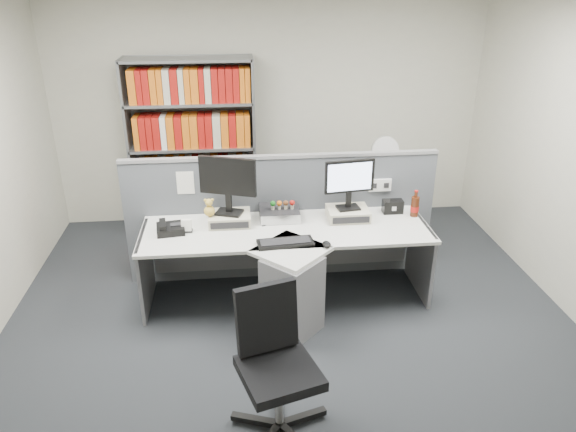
{
  "coord_description": "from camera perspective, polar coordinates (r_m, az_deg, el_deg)",
  "views": [
    {
      "loc": [
        -0.43,
        -3.57,
        2.85
      ],
      "look_at": [
        0.0,
        0.65,
        0.92
      ],
      "focal_mm": 33.96,
      "sensor_mm": 36.0,
      "label": 1
    }
  ],
  "objects": [
    {
      "name": "office_chair",
      "position": [
        3.66,
        -1.4,
        -14.79
      ],
      "size": [
        0.66,
        0.64,
        1.0
      ],
      "color": "silver",
      "rests_on": "ground"
    },
    {
      "name": "room_shell",
      "position": [
        3.75,
        1.02,
        8.06
      ],
      "size": [
        5.04,
        5.54,
        2.72
      ],
      "color": "beige",
      "rests_on": "ground"
    },
    {
      "name": "desktop_pc",
      "position": [
        5.09,
        -0.93,
        0.29
      ],
      "size": [
        0.36,
        0.33,
        0.1
      ],
      "color": "black",
      "rests_on": "desk"
    },
    {
      "name": "monitor_riser_left",
      "position": [
        5.0,
        -6.14,
        -0.27
      ],
      "size": [
        0.38,
        0.31,
        0.1
      ],
      "color": "beige",
      "rests_on": "desk"
    },
    {
      "name": "speaker",
      "position": [
        5.29,
        10.9,
        0.99
      ],
      "size": [
        0.19,
        0.11,
        0.13
      ],
      "primitive_type": "cube",
      "color": "black",
      "rests_on": "desk"
    },
    {
      "name": "desk_fan",
      "position": [
        6.08,
        10.07,
        6.51
      ],
      "size": [
        0.3,
        0.18,
        0.5
      ],
      "color": "white",
      "rests_on": "filing_cabinet"
    },
    {
      "name": "monitor_left",
      "position": [
        4.86,
        -6.33,
        3.68
      ],
      "size": [
        0.51,
        0.23,
        0.53
      ],
      "color": "black",
      "rests_on": "monitor_riser_left"
    },
    {
      "name": "ground",
      "position": [
        4.59,
        0.85,
        -13.93
      ],
      "size": [
        5.5,
        5.5,
        0.0
      ],
      "primitive_type": "plane",
      "color": "#2B2E33",
      "rests_on": "ground"
    },
    {
      "name": "keyboard",
      "position": [
        4.62,
        -0.28,
        -2.8
      ],
      "size": [
        0.49,
        0.22,
        0.03
      ],
      "color": "black",
      "rests_on": "desk"
    },
    {
      "name": "monitor_riser_right",
      "position": [
        5.11,
        6.29,
        0.25
      ],
      "size": [
        0.38,
        0.31,
        0.1
      ],
      "color": "beige",
      "rests_on": "desk"
    },
    {
      "name": "monitor_right",
      "position": [
        4.98,
        6.45,
        3.74
      ],
      "size": [
        0.46,
        0.17,
        0.47
      ],
      "color": "black",
      "rests_on": "monitor_riser_right"
    },
    {
      "name": "mouse",
      "position": [
        4.59,
        4.07,
        -2.98
      ],
      "size": [
        0.07,
        0.11,
        0.04
      ],
      "primitive_type": "ellipsoid",
      "color": "black",
      "rests_on": "desk"
    },
    {
      "name": "filing_cabinet",
      "position": [
        6.32,
        9.63,
        0.76
      ],
      "size": [
        0.45,
        0.61,
        0.7
      ],
      "color": "slate",
      "rests_on": "ground"
    },
    {
      "name": "desk_phone",
      "position": [
        4.92,
        -12.27,
        -1.28
      ],
      "size": [
        0.27,
        0.25,
        0.1
      ],
      "color": "black",
      "rests_on": "desk"
    },
    {
      "name": "desk",
      "position": [
        4.83,
        0.07,
        -5.29
      ],
      "size": [
        2.6,
        1.2,
        0.72
      ],
      "color": "silver",
      "rests_on": "ground"
    },
    {
      "name": "partition",
      "position": [
        5.32,
        -0.61,
        -0.01
      ],
      "size": [
        3.0,
        0.08,
        1.27
      ],
      "color": "#52565D",
      "rests_on": "ground"
    },
    {
      "name": "shelving_unit",
      "position": [
        6.32,
        -9.89,
        6.82
      ],
      "size": [
        1.41,
        0.4,
        2.0
      ],
      "color": "slate",
      "rests_on": "ground"
    },
    {
      "name": "figurines",
      "position": [
        5.04,
        -0.58,
        1.27
      ],
      "size": [
        0.23,
        0.05,
        0.09
      ],
      "color": "beige",
      "rests_on": "desktop_pc"
    },
    {
      "name": "desk_calendar",
      "position": [
        4.9,
        -10.57,
        -1.11
      ],
      "size": [
        0.1,
        0.07,
        0.12
      ],
      "color": "black",
      "rests_on": "desk"
    },
    {
      "name": "plush_toy",
      "position": [
        4.93,
        -8.24,
        0.77
      ],
      "size": [
        0.1,
        0.1,
        0.17
      ],
      "color": "gold",
      "rests_on": "monitor_riser_left"
    },
    {
      "name": "cola_bottle",
      "position": [
        5.25,
        13.13,
        0.98
      ],
      "size": [
        0.08,
        0.08,
        0.26
      ],
      "color": "#3F190A",
      "rests_on": "desk"
    }
  ]
}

